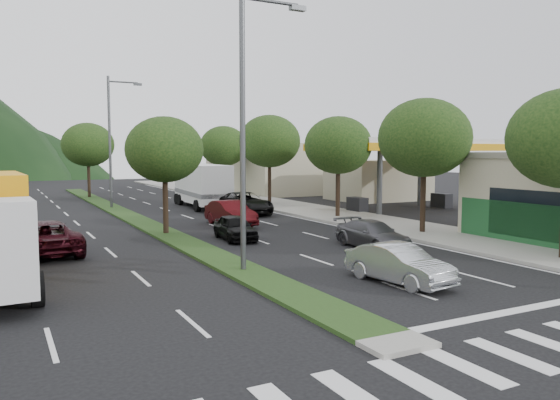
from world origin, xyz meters
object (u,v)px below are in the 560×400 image
tree_r_d (269,141)px  car_queue_b (373,234)px  tree_r_c (338,145)px  tree_med_far (88,145)px  car_queue_c (231,213)px  tree_r_b (424,138)px  car_queue_a (235,227)px  tree_r_e (224,146)px  tree_med_near (165,150)px  motorhome (202,185)px  streetlight_mid (112,135)px  car_queue_d (244,203)px  suv_maroon (44,238)px  streetlight_near (248,116)px  sedan_silver (399,264)px

tree_r_d → car_queue_b: (-4.84, -20.11, -4.57)m
tree_r_d → tree_r_c: bearing=-90.0°
tree_med_far → car_queue_c: bearing=-79.6°
tree_r_b → car_queue_a: size_ratio=1.92×
tree_r_e → tree_r_d: bearing=-90.0°
tree_r_b → car_queue_b: size_ratio=1.64×
tree_med_near → motorhome: tree_med_near is taller
streetlight_mid → car_queue_d: size_ratio=1.81×
tree_r_d → tree_r_e: 10.00m
tree_r_b → tree_med_near: (-12.00, 6.00, -0.61)m
tree_r_d → suv_maroon: tree_r_d is taller
tree_med_far → car_queue_b: 35.13m
car_queue_a → car_queue_c: 5.32m
motorhome → car_queue_d: bearing=-76.4°
tree_r_c → suv_maroon: bearing=-164.5°
tree_med_near → tree_r_e: bearing=61.4°
tree_r_b → streetlight_near: bearing=-161.3°
tree_r_c → streetlight_near: bearing=-134.5°
streetlight_near → tree_r_e: bearing=69.8°
tree_med_near → car_queue_c: 6.06m
tree_med_far → sedan_silver: size_ratio=1.78×
tree_med_near → car_queue_b: bearing=-48.5°
sedan_silver → streetlight_near: bearing=125.8°
car_queue_c → car_queue_d: (3.10, 5.00, 0.04)m
car_queue_b → motorhome: (-0.61, 21.03, 1.17)m
tree_med_far → car_queue_c: (4.41, -24.11, -4.28)m
car_queue_a → car_queue_c: car_queue_c is taller
streetlight_near → car_queue_d: size_ratio=1.81×
tree_r_b → motorhome: size_ratio=0.78×
tree_med_far → streetlight_near: size_ratio=0.69×
tree_r_d → car_queue_a: size_ratio=1.98×
tree_med_near → motorhome: size_ratio=0.68×
tree_r_b → tree_r_c: tree_r_b is taller
tree_med_far → car_queue_b: tree_med_far is taller
tree_r_e → tree_med_near: 25.06m
car_queue_a → motorhome: (3.97, 16.03, 1.16)m
streetlight_near → tree_r_d: bearing=61.8°
tree_r_e → streetlight_near: streetlight_near is taller
tree_r_b → tree_r_e: tree_r_b is taller
tree_r_b → motorhome: (-5.45, 18.92, -3.26)m
motorhome → tree_r_b: bearing=-69.4°
streetlight_near → tree_med_far: bearing=90.3°
tree_r_c → tree_med_far: size_ratio=0.93×
motorhome → tree_r_d: bearing=-5.0°
tree_r_e → suv_maroon: bearing=-125.8°
streetlight_near → car_queue_a: size_ratio=2.77×
streetlight_mid → car_queue_a: (2.38, -18.11, -4.97)m
tree_med_near → suv_maroon: (-6.07, -3.01, -3.70)m
tree_r_d → car_queue_d: tree_r_d is taller
sedan_silver → car_queue_b: sedan_silver is taller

